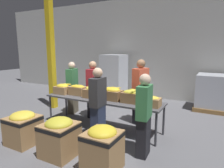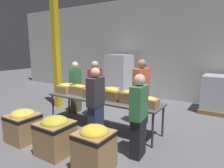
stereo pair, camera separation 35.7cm
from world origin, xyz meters
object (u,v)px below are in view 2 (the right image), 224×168
Objects in this scene: banana_box_5 at (148,102)px; volunteer_3 at (139,117)px; donation_bin_1 at (55,134)px; donation_bin_2 at (94,146)px; banana_box_0 at (65,88)px; volunteer_0 at (95,89)px; pallet_stack_1 at (119,77)px; banana_box_1 at (79,89)px; volunteer_2 at (141,93)px; sorting_table at (102,100)px; banana_box_2 at (93,92)px; support_pillar at (56,48)px; donation_bin_0 at (23,124)px; banana_box_4 at (130,96)px; banana_box_3 at (112,93)px; volunteer_4 at (96,104)px; volunteer_1 at (76,87)px; pallet_stack_0 at (219,94)px.

banana_box_5 is 0.71m from volunteer_3.
donation_bin_2 is at bearing 0.00° from donation_bin_1.
banana_box_0 is 0.25× the size of volunteer_0.
pallet_stack_1 is at bearing 115.80° from donation_bin_2.
banana_box_1 is 0.26× the size of volunteer_2.
volunteer_3 is at bearing -29.36° from sorting_table.
volunteer_3 is at bearing -55.03° from pallet_stack_1.
volunteer_2 is at bearing -48.19° from pallet_stack_1.
banana_box_2 is 1.56m from donation_bin_1.
volunteer_0 is 0.41× the size of support_pillar.
banana_box_4 is at bearing 39.71° from donation_bin_0.
banana_box_1 is 0.27× the size of volunteer_0.
donation_bin_0 is (-0.25, -1.54, -0.54)m from banana_box_1.
donation_bin_2 is (0.64, -1.53, -0.52)m from banana_box_3.
support_pillar is 2.75m from pallet_stack_1.
banana_box_2 is at bearing 61.48° from donation_bin_0.
banana_box_1 is 2.03m from banana_box_5.
banana_box_5 reaches higher than donation_bin_2.
volunteer_2 is (1.39, 0.16, 0.04)m from volunteer_0.
volunteer_4 reaches higher than sorting_table.
donation_bin_1 is (1.43, -2.13, -0.40)m from volunteer_1.
banana_box_3 is 0.11× the size of support_pillar.
banana_box_4 is (2.03, 0.05, 0.01)m from banana_box_0.
banana_box_0 is 1.97m from donation_bin_1.
support_pillar is 5.46m from pallet_stack_0.
volunteer_2 is 1.08× the size of volunteer_4.
banana_box_4 is at bearing 60.96° from volunteer_1.
volunteer_2 is 2.31× the size of donation_bin_1.
donation_bin_1 is 3.65m from support_pillar.
support_pillar is at bearing 166.88° from banana_box_4.
banana_box_1 is 4.34m from pallet_stack_0.
volunteer_2 reaches higher than volunteer_3.
donation_bin_0 is at bearing -23.08° from volunteer_2.
banana_box_5 is at bearing 32.45° from donation_bin_0.
volunteer_0 is 2.70m from donation_bin_2.
banana_box_1 is 0.28× the size of volunteer_4.
support_pillar is at bearing 136.54° from donation_bin_1.
volunteer_2 is at bearing 72.47° from donation_bin_1.
donation_bin_0 is at bearing -58.79° from support_pillar.
banana_box_4 is 0.46m from banana_box_5.
donation_bin_1 is (-0.81, -1.51, -0.53)m from banana_box_4.
pallet_stack_1 is (-1.48, 3.53, 0.07)m from volunteer_4.
donation_bin_1 is 0.43× the size of pallet_stack_1.
banana_box_3 is 0.97m from banana_box_5.
volunteer_1 is (-0.77, -0.00, -0.02)m from volunteer_0.
volunteer_2 is (0.95, 0.84, -0.06)m from banana_box_2.
volunteer_0 is at bearing 50.38° from banana_box_0.
sorting_table is 0.32m from banana_box_2.
volunteer_4 is (-1.01, -0.50, -0.09)m from banana_box_5.
donation_bin_0 is at bearing -118.52° from banana_box_2.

